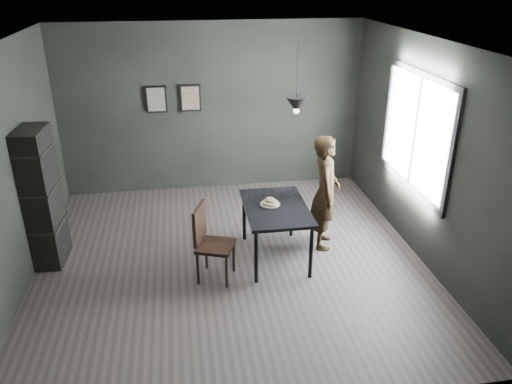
{
  "coord_description": "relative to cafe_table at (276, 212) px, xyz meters",
  "views": [
    {
      "loc": [
        -0.55,
        -5.63,
        3.56
      ],
      "look_at": [
        0.35,
        0.05,
        0.95
      ],
      "focal_mm": 35.0,
      "sensor_mm": 36.0,
      "label": 1
    }
  ],
  "objects": [
    {
      "name": "ceiling",
      "position": [
        -0.6,
        0.0,
        2.13
      ],
      "size": [
        5.0,
        5.0,
        0.02
      ],
      "color": "silver",
      "rests_on": "ground"
    },
    {
      "name": "pendant_lamp",
      "position": [
        0.25,
        0.1,
        1.38
      ],
      "size": [
        0.28,
        0.28,
        0.86
      ],
      "color": "black",
      "rests_on": "ground"
    },
    {
      "name": "woman",
      "position": [
        0.72,
        0.23,
        0.12
      ],
      "size": [
        0.52,
        0.66,
        1.59
      ],
      "primitive_type": "imported",
      "rotation": [
        0.0,
        0.0,
        1.3
      ],
      "color": "black",
      "rests_on": "ground"
    },
    {
      "name": "shelf_unit",
      "position": [
        -2.92,
        0.39,
        0.23
      ],
      "size": [
        0.38,
        0.62,
        1.81
      ],
      "primitive_type": "cube",
      "rotation": [
        0.0,
        0.0,
        -0.07
      ],
      "color": "black",
      "rests_on": "ground"
    },
    {
      "name": "back_wall",
      "position": [
        -0.6,
        2.5,
        0.73
      ],
      "size": [
        5.0,
        0.1,
        2.8
      ],
      "primitive_type": "cube",
      "color": "black",
      "rests_on": "ground"
    },
    {
      "name": "white_plate",
      "position": [
        -0.07,
        0.05,
        0.08
      ],
      "size": [
        0.23,
        0.23,
        0.01
      ],
      "primitive_type": "cylinder",
      "color": "white",
      "rests_on": "cafe_table"
    },
    {
      "name": "framed_print_left",
      "position": [
        -1.5,
        2.47,
        0.93
      ],
      "size": [
        0.34,
        0.04,
        0.44
      ],
      "color": "black",
      "rests_on": "ground"
    },
    {
      "name": "framed_print_right",
      "position": [
        -0.95,
        2.47,
        0.93
      ],
      "size": [
        0.34,
        0.04,
        0.44
      ],
      "color": "black",
      "rests_on": "ground"
    },
    {
      "name": "ground",
      "position": [
        -0.6,
        0.0,
        -0.67
      ],
      "size": [
        5.0,
        5.0,
        0.0
      ],
      "primitive_type": "plane",
      "color": "#37312F",
      "rests_on": "ground"
    },
    {
      "name": "donut_pile",
      "position": [
        -0.07,
        0.05,
        0.12
      ],
      "size": [
        0.22,
        0.22,
        0.09
      ],
      "rotation": [
        0.0,
        0.0,
        0.27
      ],
      "color": "beige",
      "rests_on": "white_plate"
    },
    {
      "name": "window_assembly",
      "position": [
        1.87,
        0.2,
        0.93
      ],
      "size": [
        0.04,
        1.96,
        1.56
      ],
      "color": "white",
      "rests_on": "ground"
    },
    {
      "name": "cafe_table",
      "position": [
        0.0,
        0.0,
        0.0
      ],
      "size": [
        0.8,
        1.2,
        0.75
      ],
      "color": "black",
      "rests_on": "ground"
    },
    {
      "name": "wood_chair",
      "position": [
        -0.9,
        -0.33,
        -0.12
      ],
      "size": [
        0.54,
        0.54,
        0.97
      ],
      "rotation": [
        0.0,
        0.0,
        -0.35
      ],
      "color": "black",
      "rests_on": "ground"
    }
  ]
}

